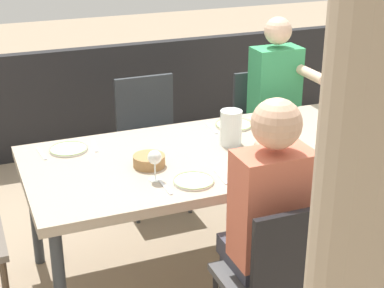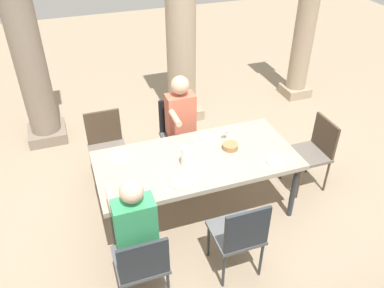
{
  "view_description": "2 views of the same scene",
  "coord_description": "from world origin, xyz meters",
  "px_view_note": "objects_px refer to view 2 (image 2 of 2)",
  "views": [
    {
      "loc": [
        1.27,
        2.83,
        2.08
      ],
      "look_at": [
        0.15,
        0.03,
        0.82
      ],
      "focal_mm": 56.6,
      "sensor_mm": 36.0,
      "label": 1
    },
    {
      "loc": [
        -1.13,
        -3.07,
        3.2
      ],
      "look_at": [
        -0.02,
        0.09,
        0.88
      ],
      "focal_mm": 36.75,
      "sensor_mm": 36.0,
      "label": 2
    }
  ],
  "objects_px": {
    "diner_man_white": "(182,125)",
    "wine_glass_2": "(226,131)",
    "diner_woman_green": "(135,232)",
    "stone_column_centre": "(181,21)",
    "plate_0": "(119,155)",
    "chair_head_east": "(314,149)",
    "plate_2": "(209,137)",
    "water_pitcher": "(187,157)",
    "stone_column_near": "(26,45)",
    "plate_3": "(276,161)",
    "chair_mid_north": "(178,130)",
    "plate_1": "(182,182)",
    "stone_column_far": "(307,15)",
    "chair_mid_south": "(240,234)",
    "chair_west_north": "(106,144)",
    "dining_table": "(197,163)",
    "chair_west_south": "(142,262)",
    "bread_basket": "(230,146)"
  },
  "relations": [
    {
      "from": "diner_man_white",
      "to": "wine_glass_2",
      "type": "relative_size",
      "value": 8.17
    },
    {
      "from": "diner_woman_green",
      "to": "stone_column_centre",
      "type": "height_order",
      "value": "stone_column_centre"
    },
    {
      "from": "wine_glass_2",
      "to": "plate_0",
      "type": "bearing_deg",
      "value": 175.15
    },
    {
      "from": "chair_head_east",
      "to": "wine_glass_2",
      "type": "bearing_deg",
      "value": 168.06
    },
    {
      "from": "diner_man_white",
      "to": "plate_2",
      "type": "relative_size",
      "value": 6.37
    },
    {
      "from": "stone_column_centre",
      "to": "chair_head_east",
      "type": "bearing_deg",
      "value": -65.92
    },
    {
      "from": "diner_man_white",
      "to": "stone_column_centre",
      "type": "bearing_deg",
      "value": 72.18
    },
    {
      "from": "plate_0",
      "to": "water_pitcher",
      "type": "height_order",
      "value": "water_pitcher"
    },
    {
      "from": "chair_head_east",
      "to": "stone_column_near",
      "type": "bearing_deg",
      "value": 144.81
    },
    {
      "from": "stone_column_centre",
      "to": "plate_3",
      "type": "xyz_separation_m",
      "value": [
        0.23,
        -2.43,
        -0.75
      ]
    },
    {
      "from": "chair_mid_north",
      "to": "plate_1",
      "type": "height_order",
      "value": "chair_mid_north"
    },
    {
      "from": "chair_mid_north",
      "to": "plate_2",
      "type": "bearing_deg",
      "value": -73.81
    },
    {
      "from": "chair_mid_north",
      "to": "diner_woman_green",
      "type": "bearing_deg",
      "value": -118.82
    },
    {
      "from": "diner_woman_green",
      "to": "stone_column_far",
      "type": "height_order",
      "value": "stone_column_far"
    },
    {
      "from": "plate_0",
      "to": "stone_column_far",
      "type": "bearing_deg",
      "value": 28.3
    },
    {
      "from": "chair_mid_south",
      "to": "stone_column_far",
      "type": "bearing_deg",
      "value": 50.55
    },
    {
      "from": "chair_mid_north",
      "to": "diner_woman_green",
      "type": "relative_size",
      "value": 0.7
    },
    {
      "from": "chair_mid_north",
      "to": "chair_head_east",
      "type": "height_order",
      "value": "chair_mid_north"
    },
    {
      "from": "stone_column_centre",
      "to": "chair_west_north",
      "type": "bearing_deg",
      "value": -138.18
    },
    {
      "from": "stone_column_centre",
      "to": "plate_2",
      "type": "height_order",
      "value": "stone_column_centre"
    },
    {
      "from": "stone_column_near",
      "to": "plate_0",
      "type": "relative_size",
      "value": 12.09
    },
    {
      "from": "diner_woman_green",
      "to": "plate_0",
      "type": "relative_size",
      "value": 5.47
    },
    {
      "from": "dining_table",
      "to": "diner_man_white",
      "type": "xyz_separation_m",
      "value": [
        0.08,
        0.74,
        0.02
      ]
    },
    {
      "from": "stone_column_centre",
      "to": "wine_glass_2",
      "type": "bearing_deg",
      "value": -92.95
    },
    {
      "from": "chair_mid_north",
      "to": "plate_3",
      "type": "bearing_deg",
      "value": -61.39
    },
    {
      "from": "dining_table",
      "to": "chair_head_east",
      "type": "height_order",
      "value": "chair_head_east"
    },
    {
      "from": "chair_west_north",
      "to": "plate_2",
      "type": "xyz_separation_m",
      "value": [
        1.08,
        -0.59,
        0.23
      ]
    },
    {
      "from": "dining_table",
      "to": "chair_west_south",
      "type": "xyz_separation_m",
      "value": [
        -0.82,
        -0.91,
        -0.19
      ]
    },
    {
      "from": "chair_west_south",
      "to": "chair_mid_north",
      "type": "xyz_separation_m",
      "value": [
        0.9,
        1.83,
        0.02
      ]
    },
    {
      "from": "bread_basket",
      "to": "wine_glass_2",
      "type": "bearing_deg",
      "value": 81.92
    },
    {
      "from": "stone_column_centre",
      "to": "chair_mid_south",
      "type": "bearing_deg",
      "value": -98.25
    },
    {
      "from": "chair_mid_south",
      "to": "plate_3",
      "type": "xyz_separation_m",
      "value": [
        0.67,
        0.6,
        0.23
      ]
    },
    {
      "from": "chair_head_east",
      "to": "diner_man_white",
      "type": "bearing_deg",
      "value": 151.9
    },
    {
      "from": "chair_mid_south",
      "to": "stone_column_near",
      "type": "xyz_separation_m",
      "value": [
        -1.62,
        3.03,
        0.88
      ]
    },
    {
      "from": "plate_1",
      "to": "bread_basket",
      "type": "relative_size",
      "value": 1.36
    },
    {
      "from": "stone_column_near",
      "to": "stone_column_far",
      "type": "relative_size",
      "value": 1.02
    },
    {
      "from": "diner_man_white",
      "to": "stone_column_near",
      "type": "height_order",
      "value": "stone_column_near"
    },
    {
      "from": "chair_west_south",
      "to": "stone_column_centre",
      "type": "bearing_deg",
      "value": 66.06
    },
    {
      "from": "plate_0",
      "to": "chair_mid_south",
      "type": "bearing_deg",
      "value": -55.77
    },
    {
      "from": "diner_woman_green",
      "to": "plate_1",
      "type": "distance_m",
      "value": 0.69
    },
    {
      "from": "plate_2",
      "to": "plate_0",
      "type": "bearing_deg",
      "value": 179.99
    },
    {
      "from": "chair_west_north",
      "to": "chair_head_east",
      "type": "relative_size",
      "value": 1.02
    },
    {
      "from": "plate_0",
      "to": "plate_3",
      "type": "xyz_separation_m",
      "value": [
        1.51,
        -0.64,
        0.0
      ]
    },
    {
      "from": "chair_west_north",
      "to": "stone_column_near",
      "type": "bearing_deg",
      "value": 120.62
    },
    {
      "from": "chair_west_north",
      "to": "chair_mid_south",
      "type": "relative_size",
      "value": 0.99
    },
    {
      "from": "bread_basket",
      "to": "chair_head_east",
      "type": "bearing_deg",
      "value": -2.66
    },
    {
      "from": "chair_mid_south",
      "to": "plate_3",
      "type": "distance_m",
      "value": 0.93
    },
    {
      "from": "wine_glass_2",
      "to": "stone_column_far",
      "type": "bearing_deg",
      "value": 41.37
    },
    {
      "from": "chair_west_north",
      "to": "plate_2",
      "type": "bearing_deg",
      "value": -28.85
    },
    {
      "from": "chair_mid_north",
      "to": "chair_mid_south",
      "type": "bearing_deg",
      "value": -90.0
    }
  ]
}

